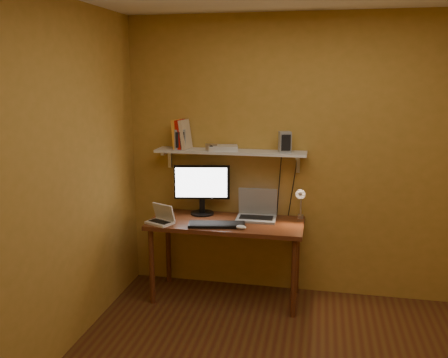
% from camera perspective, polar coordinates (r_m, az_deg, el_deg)
% --- Properties ---
extents(room, '(3.44, 3.24, 2.64)m').
position_cam_1_polar(room, '(2.88, 8.89, -2.95)').
color(room, '#563416').
rests_on(room, ground).
extents(desk, '(1.40, 0.60, 0.75)m').
position_cam_1_polar(desk, '(4.36, 0.25, -6.18)').
color(desk, '#602F16').
rests_on(desk, ground).
extents(wall_shelf, '(1.40, 0.25, 0.21)m').
position_cam_1_polar(wall_shelf, '(4.38, 0.76, 3.26)').
color(wall_shelf, silver).
rests_on(wall_shelf, room).
extents(monitor, '(0.52, 0.26, 0.48)m').
position_cam_1_polar(monitor, '(4.49, -2.67, -0.96)').
color(monitor, black).
rests_on(monitor, desk).
extents(laptop, '(0.37, 0.27, 0.27)m').
position_cam_1_polar(laptop, '(4.42, 3.98, -3.82)').
color(laptop, gray).
rests_on(laptop, desk).
extents(netbook, '(0.28, 0.25, 0.17)m').
position_cam_1_polar(netbook, '(4.31, -7.52, -4.65)').
color(netbook, silver).
rests_on(netbook, desk).
extents(keyboard, '(0.52, 0.25, 0.03)m').
position_cam_1_polar(keyboard, '(4.20, -0.89, -5.50)').
color(keyboard, black).
rests_on(keyboard, desk).
extents(mouse, '(0.10, 0.07, 0.03)m').
position_cam_1_polar(mouse, '(4.12, 2.06, -5.82)').
color(mouse, silver).
rests_on(mouse, desk).
extents(desk_lamp, '(0.09, 0.23, 0.38)m').
position_cam_1_polar(desk_lamp, '(4.32, 9.21, -2.44)').
color(desk_lamp, silver).
rests_on(desk_lamp, desk).
extents(speaker_left, '(0.13, 0.13, 0.19)m').
position_cam_1_polar(speaker_left, '(4.46, -5.31, 4.79)').
color(speaker_left, gray).
rests_on(speaker_left, wall_shelf).
extents(speaker_right, '(0.13, 0.13, 0.19)m').
position_cam_1_polar(speaker_right, '(4.30, 7.33, 4.45)').
color(speaker_right, gray).
rests_on(speaker_right, wall_shelf).
extents(books, '(0.16, 0.19, 0.27)m').
position_cam_1_polar(books, '(4.49, -5.14, 5.40)').
color(books, '#F59F30').
rests_on(books, wall_shelf).
extents(shelf_camera, '(0.11, 0.05, 0.07)m').
position_cam_1_polar(shelf_camera, '(4.34, -1.51, 3.83)').
color(shelf_camera, silver).
rests_on(shelf_camera, wall_shelf).
extents(router, '(0.30, 0.23, 0.04)m').
position_cam_1_polar(router, '(4.38, -0.10, 3.77)').
color(router, silver).
rests_on(router, wall_shelf).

